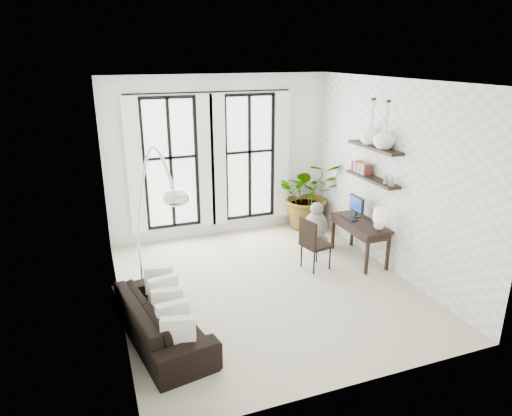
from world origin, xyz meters
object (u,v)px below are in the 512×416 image
desk (362,225)px  buddha (316,227)px  desk_chair (312,241)px  arc_lamp (153,188)px  plant (309,194)px  sofa (161,319)px

desk → buddha: size_ratio=1.40×
desk_chair → arc_lamp: 3.05m
plant → desk: 1.84m
plant → desk_chair: bearing=-114.6°
sofa → desk: desk is taller
desk_chair → buddha: 1.08m
sofa → plant: plant is taller
sofa → arc_lamp: size_ratio=0.81×
desk → arc_lamp: size_ratio=0.50×
plant → desk_chair: size_ratio=1.61×
sofa → arc_lamp: bearing=-20.2°
plant → buddha: 1.05m
desk_chair → plant: bearing=53.3°
sofa → desk_chair: 3.01m
desk → desk_chair: (-0.98, -0.01, -0.17)m
plant → sofa: bearing=-140.3°
sofa → plant: (3.62, 3.00, 0.45)m
plant → arc_lamp: bearing=-145.6°
desk_chair → arc_lamp: size_ratio=0.37×
sofa → desk: bearing=-83.2°
desk → buddha: (-0.43, 0.90, -0.32)m
sofa → plant: bearing=-60.7°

